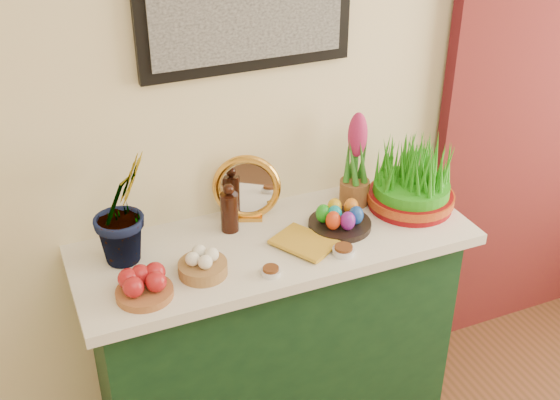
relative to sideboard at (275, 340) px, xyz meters
The scene contains 13 objects.
sideboard is the anchor object (origin of this frame).
tablecloth 0.45m from the sideboard, ahead, with size 1.40×0.55×0.04m, color silver.
hyacinth_green 0.87m from the sideboard, behind, with size 0.25×0.21×0.50m, color #2D7C22.
apple_bowl 0.72m from the sideboard, 163.66° to the right, with size 0.20×0.20×0.09m.
garlic_basket 0.59m from the sideboard, 160.45° to the right, with size 0.18×0.18×0.09m.
vinegar_cruet 0.57m from the sideboard, 137.96° to the left, with size 0.06×0.06×0.18m.
mirror 0.61m from the sideboard, 102.04° to the left, with size 0.25×0.14×0.25m.
book 0.49m from the sideboard, 85.82° to the right, with size 0.14×0.20×0.03m, color #BA8C22.
spice_dish_left 0.52m from the sideboard, 115.80° to the right, with size 0.07×0.07×0.03m.
spice_dish_right 0.54m from the sideboard, 45.69° to the right, with size 0.08×0.08×0.03m.
egg_plate 0.56m from the sideboard, ahead, with size 0.28×0.28×0.09m.
hyacinth_pink 0.74m from the sideboard, 16.51° to the left, with size 0.11×0.11×0.37m.
wheatgrass_sabzeh 0.80m from the sideboard, ahead, with size 0.33×0.33×0.27m.
Camera 1 is at (-0.80, 0.11, 2.23)m, focal length 45.00 mm.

